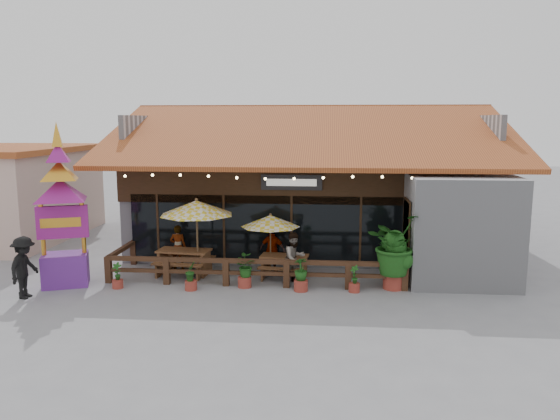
# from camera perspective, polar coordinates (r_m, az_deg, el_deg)

# --- Properties ---
(ground) EXTENTS (100.00, 100.00, 0.00)m
(ground) POSITION_cam_1_polar(r_m,az_deg,el_deg) (18.47, 2.36, -7.65)
(ground) COLOR gray
(ground) RESTS_ON ground
(restaurant_building) EXTENTS (15.50, 14.73, 6.09)m
(restaurant_building) POSITION_cam_1_polar(r_m,az_deg,el_deg) (24.48, 3.74, 1.82)
(restaurant_building) COLOR #B4B4BA
(restaurant_building) RESTS_ON ground
(patio_railing) EXTENTS (10.00, 2.60, 0.92)m
(patio_railing) POSITION_cam_1_polar(r_m,az_deg,el_deg) (18.29, -4.77, -5.85)
(patio_railing) COLOR #452A18
(patio_railing) RESTS_ON ground
(umbrella_left) EXTENTS (3.09, 3.09, 2.76)m
(umbrella_left) POSITION_cam_1_polar(r_m,az_deg,el_deg) (19.02, -8.71, 0.20)
(umbrella_left) COLOR brown
(umbrella_left) RESTS_ON ground
(umbrella_right) EXTENTS (2.21, 2.21, 2.22)m
(umbrella_right) POSITION_cam_1_polar(r_m,az_deg,el_deg) (18.96, -1.01, -1.18)
(umbrella_right) COLOR brown
(umbrella_right) RESTS_ON ground
(picnic_table_left) EXTENTS (2.00, 1.77, 0.88)m
(picnic_table_left) POSITION_cam_1_polar(r_m,az_deg,el_deg) (19.67, -9.98, -4.93)
(picnic_table_left) COLOR brown
(picnic_table_left) RESTS_ON ground
(picnic_table_right) EXTENTS (1.75, 1.55, 0.78)m
(picnic_table_right) POSITION_cam_1_polar(r_m,az_deg,el_deg) (19.00, 0.46, -5.50)
(picnic_table_right) COLOR brown
(picnic_table_right) RESTS_ON ground
(thai_sign_tower) EXTENTS (2.74, 2.74, 5.77)m
(thai_sign_tower) POSITION_cam_1_polar(r_m,az_deg,el_deg) (18.98, -21.94, 1.56)
(thai_sign_tower) COLOR #66268D
(thai_sign_tower) RESTS_ON ground
(tropical_plant) EXTENTS (2.38, 2.40, 2.51)m
(tropical_plant) POSITION_cam_1_polar(r_m,az_deg,el_deg) (17.89, 11.90, -3.65)
(tropical_plant) COLOR maroon
(tropical_plant) RESTS_ON ground
(diner_a) EXTENTS (0.62, 0.42, 1.64)m
(diner_a) POSITION_cam_1_polar(r_m,az_deg,el_deg) (20.32, -10.60, -3.83)
(diner_a) COLOR #351F11
(diner_a) RESTS_ON ground
(diner_b) EXTENTS (1.06, 1.05, 1.73)m
(diner_b) POSITION_cam_1_polar(r_m,az_deg,el_deg) (18.25, 1.52, -5.03)
(diner_b) COLOR #351F11
(diner_b) RESTS_ON ground
(diner_c) EXTENTS (1.04, 0.67, 1.65)m
(diner_c) POSITION_cam_1_polar(r_m,az_deg,el_deg) (19.59, -0.78, -4.16)
(diner_c) COLOR #351F11
(diner_c) RESTS_ON ground
(pedestrian) EXTENTS (0.76, 1.27, 1.92)m
(pedestrian) POSITION_cam_1_polar(r_m,az_deg,el_deg) (18.46, -25.17, -5.46)
(pedestrian) COLOR black
(pedestrian) RESTS_ON ground
(planter_a) EXTENTS (0.35, 0.35, 0.86)m
(planter_a) POSITION_cam_1_polar(r_m,az_deg,el_deg) (18.60, -16.63, -6.76)
(planter_a) COLOR maroon
(planter_a) RESTS_ON ground
(planter_b) EXTENTS (0.42, 0.45, 0.95)m
(planter_b) POSITION_cam_1_polar(r_m,az_deg,el_deg) (17.85, -9.31, -6.93)
(planter_b) COLOR maroon
(planter_b) RESTS_ON ground
(planter_c) EXTENTS (0.85, 0.82, 1.08)m
(planter_c) POSITION_cam_1_polar(r_m,az_deg,el_deg) (17.90, -3.73, -6.19)
(planter_c) COLOR maroon
(planter_c) RESTS_ON ground
(planter_d) EXTENTS (0.53, 0.53, 1.10)m
(planter_d) POSITION_cam_1_polar(r_m,az_deg,el_deg) (17.52, 2.20, -6.80)
(planter_d) COLOR maroon
(planter_d) RESTS_ON ground
(planter_e) EXTENTS (0.37, 0.37, 0.88)m
(planter_e) POSITION_cam_1_polar(r_m,az_deg,el_deg) (17.61, 7.78, -7.34)
(planter_e) COLOR maroon
(planter_e) RESTS_ON ground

